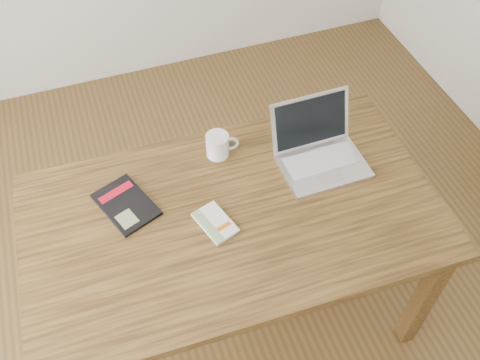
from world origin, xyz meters
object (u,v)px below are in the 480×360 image
object	(u,v)px
desk	(233,227)
black_guidebook	(126,204)
white_guidebook	(215,223)
laptop	(319,150)
coffee_mug	(218,145)

from	to	relation	value
desk	black_guidebook	xyz separation A→B (m)	(-0.36, 0.16, 0.10)
white_guidebook	laptop	xyz separation A→B (m)	(0.48, 0.17, 0.04)
desk	coffee_mug	xyz separation A→B (m)	(0.04, 0.30, 0.14)
desk	black_guidebook	bearing A→B (deg)	156.91
desk	laptop	bearing A→B (deg)	20.92
white_guidebook	coffee_mug	bearing A→B (deg)	52.38
desk	laptop	distance (m)	0.45
white_guidebook	black_guidebook	bearing A→B (deg)	129.03
black_guidebook	white_guidebook	bearing A→B (deg)	-54.46
laptop	coffee_mug	xyz separation A→B (m)	(-0.36, 0.15, 0.00)
black_guidebook	laptop	size ratio (longest dim) A/B	0.86
desk	laptop	size ratio (longest dim) A/B	4.69
white_guidebook	coffee_mug	world-z (taller)	coffee_mug
black_guidebook	laptop	bearing A→B (deg)	-22.57
laptop	coffee_mug	distance (m)	0.39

